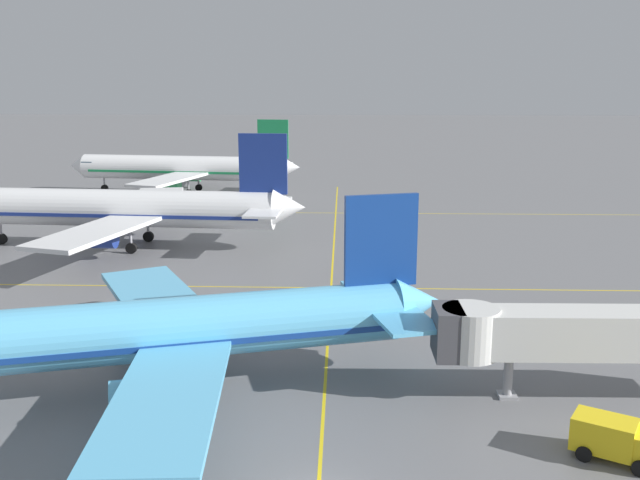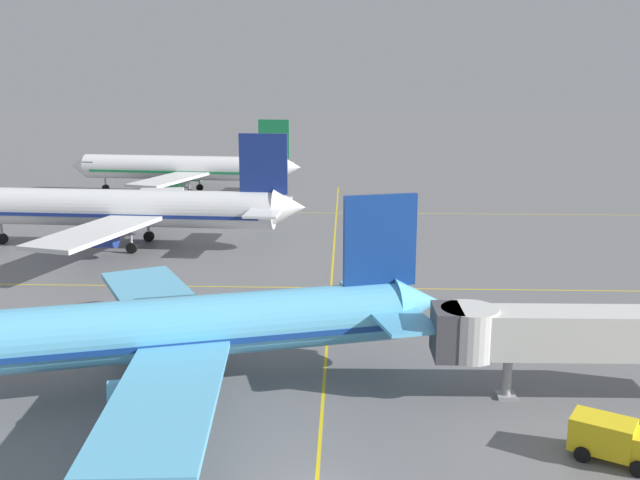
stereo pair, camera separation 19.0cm
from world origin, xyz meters
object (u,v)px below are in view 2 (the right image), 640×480
(airliner_third_row, at_px, (185,168))
(jet_bridge, at_px, (565,333))
(airliner_front_gate, at_px, (151,331))
(airliner_second_row, at_px, (125,209))
(service_truck_red_van, at_px, (614,439))

(airliner_third_row, distance_m, jet_bridge, 82.41)
(airliner_front_gate, xyz_separation_m, airliner_second_row, (-12.77, 36.87, 0.36))
(airliner_second_row, relative_size, airliner_third_row, 1.07)
(airliner_front_gate, distance_m, airliner_second_row, 39.02)
(airliner_second_row, height_order, jet_bridge, airliner_second_row)
(airliner_second_row, bearing_deg, service_truck_red_van, -49.21)
(airliner_second_row, xyz_separation_m, airliner_third_row, (-1.34, 36.22, -0.29))
(service_truck_red_van, bearing_deg, airliner_second_row, 130.79)
(airliner_front_gate, height_order, jet_bridge, airliner_front_gate)
(airliner_second_row, relative_size, service_truck_red_van, 9.10)
(airliner_third_row, height_order, service_truck_red_van, airliner_third_row)
(airliner_front_gate, bearing_deg, airliner_second_row, 109.10)
(airliner_third_row, distance_m, service_truck_red_van, 89.04)
(airliner_front_gate, relative_size, airliner_second_row, 0.90)
(airliner_front_gate, distance_m, service_truck_red_van, 26.05)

